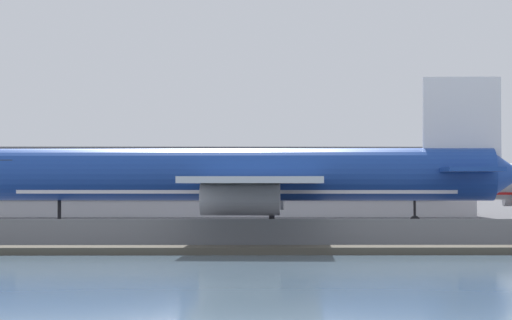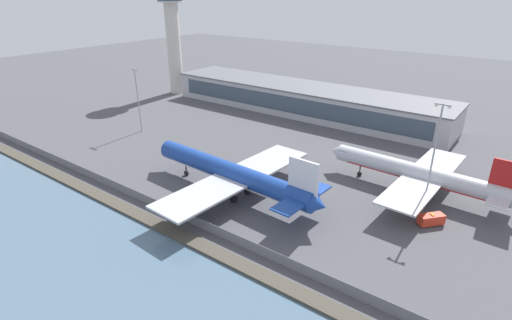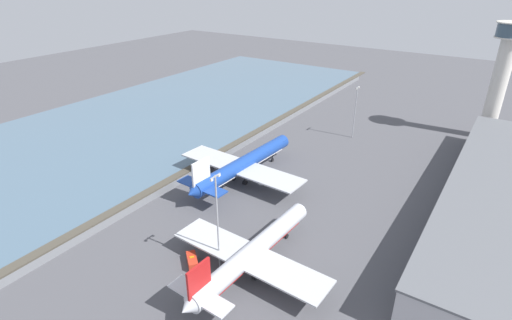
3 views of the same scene
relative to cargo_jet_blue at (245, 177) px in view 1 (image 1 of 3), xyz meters
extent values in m
plane|color=#4C4C51|center=(-3.95, 1.16, -5.42)|extent=(500.00, 500.00, 0.00)
cube|color=#474238|center=(-3.95, -19.34, -5.17)|extent=(320.00, 3.00, 0.50)
cube|color=slate|center=(-3.95, -14.84, -4.31)|extent=(280.00, 0.08, 2.21)
cylinder|color=slate|center=(-3.95, -14.84, -4.31)|extent=(0.10, 0.10, 2.21)
cylinder|color=#193D93|center=(-0.77, 0.04, 0.20)|extent=(44.97, 7.00, 4.59)
cone|color=#193D93|center=(22.85, -1.24, 0.20)|extent=(3.20, 4.28, 4.13)
cube|color=#232D3D|center=(-21.34, 1.16, 0.77)|extent=(2.73, 4.03, 1.38)
cube|color=silver|center=(-0.77, 0.04, -1.06)|extent=(38.21, 5.72, 0.83)
cube|color=#B7BABF|center=(0.88, -10.81, -0.37)|extent=(11.00, 22.00, 0.46)
cube|color=#B7BABF|center=(2.05, 10.65, -0.37)|extent=(11.00, 22.00, 0.46)
cylinder|color=#B7BABF|center=(-0.37, -9.02, -1.86)|extent=(6.40, 2.86, 2.52)
cylinder|color=#B7BABF|center=(0.61, 9.01, -1.86)|extent=(6.40, 2.86, 2.52)
cube|color=silver|center=(18.91, -1.02, 4.79)|extent=(6.74, 0.91, 7.80)
cube|color=#193D93|center=(18.69, -4.96, 0.54)|extent=(4.90, 8.11, 0.37)
cube|color=#193D93|center=(19.12, 2.91, 0.54)|extent=(4.90, 8.11, 0.37)
cylinder|color=black|center=(-16.42, 0.89, -3.43)|extent=(0.32, 0.32, 2.68)
cylinder|color=black|center=(-16.42, 0.89, -4.78)|extent=(1.31, 0.57, 1.28)
cylinder|color=black|center=(2.23, -2.53, -3.43)|extent=(0.37, 0.37, 2.68)
cylinder|color=black|center=(2.23, -2.53, -4.78)|extent=(1.53, 1.11, 1.48)
cylinder|color=black|center=(2.49, 2.28, -3.43)|extent=(0.37, 0.37, 2.68)
cylinder|color=black|center=(2.49, 2.28, -4.78)|extent=(1.53, 1.11, 1.48)
cone|color=silver|center=(12.51, 27.43, -0.33)|extent=(2.87, 4.06, 3.95)
cube|color=#232D3D|center=(15.23, 27.31, 0.19)|extent=(2.44, 3.63, 1.25)
cylinder|color=black|center=(19.58, 27.12, -3.62)|extent=(0.29, 0.29, 2.43)
cylinder|color=black|center=(19.58, 27.12, -4.84)|extent=(1.18, 0.51, 1.16)
cube|color=#1E2328|center=(-3.57, -11.84, -4.67)|extent=(2.81, 3.58, 1.11)
cube|color=#283847|center=(-3.74, -11.48, -3.87)|extent=(1.64, 1.56, 0.50)
cylinder|color=black|center=(-4.61, -11.23, -5.07)|extent=(0.50, 0.73, 0.70)
cylinder|color=black|center=(-3.38, -10.65, -5.07)|extent=(0.50, 0.73, 0.70)
cylinder|color=black|center=(-3.76, -13.03, -5.07)|extent=(0.50, 0.73, 0.70)
cylinder|color=black|center=(-2.53, -12.45, -5.07)|extent=(0.50, 0.73, 0.70)
cube|color=#B2B2B7|center=(-21.40, 67.92, -0.54)|extent=(110.51, 21.16, 9.75)
cube|color=#3D4C5B|center=(-21.40, 57.26, -0.06)|extent=(101.67, 0.16, 5.85)
cube|color=#5B5E63|center=(-21.40, 67.92, 4.58)|extent=(111.11, 21.76, 0.50)
camera|label=1|loc=(-0.02, -87.52, -0.72)|focal=70.00mm
camera|label=2|loc=(53.33, -62.95, 39.25)|focal=28.00mm
camera|label=3|loc=(92.63, 66.15, 56.13)|focal=28.00mm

